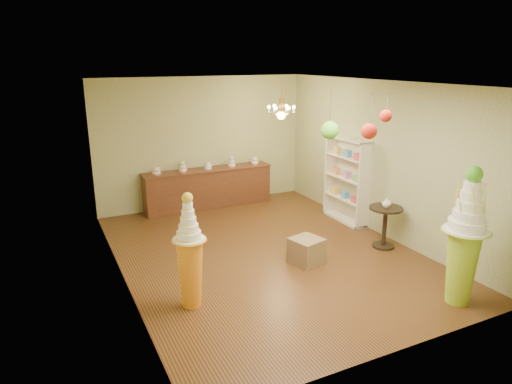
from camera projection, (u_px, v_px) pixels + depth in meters
name	position (u px, v px, depth m)	size (l,w,h in m)	color
floor	(266.00, 253.00, 8.26)	(6.50, 6.50, 0.00)	#523016
ceiling	(267.00, 83.00, 7.41)	(6.50, 6.50, 0.00)	silver
wall_back	(203.00, 142.00, 10.63)	(5.00, 0.04, 3.00)	tan
wall_front	(401.00, 237.00, 5.03)	(5.00, 0.04, 3.00)	tan
wall_left	(117.00, 191.00, 6.78)	(0.04, 6.50, 3.00)	tan
wall_right	(381.00, 159.00, 8.88)	(0.04, 6.50, 3.00)	tan
pedestal_green	(464.00, 249.00, 6.38)	(0.77, 0.77, 2.02)	#9FC72B
pedestal_orange	(190.00, 264.00, 6.33)	(0.54, 0.54, 1.68)	orange
burlap_riser	(306.00, 251.00, 7.81)	(0.49, 0.49, 0.44)	olive
sideboard	(208.00, 187.00, 10.68)	(3.04, 0.54, 1.16)	#562D1B
shelving_unit	(347.00, 180.00, 9.67)	(0.33, 1.20, 1.80)	#F0E7CF
round_table	(385.00, 221.00, 8.39)	(0.80, 0.80, 0.78)	black
vase	(387.00, 203.00, 8.29)	(0.17, 0.17, 0.17)	#F0E7CF
pom_red_left	(369.00, 131.00, 5.69)	(0.20, 0.20, 0.58)	#383128
pom_green_mid	(330.00, 130.00, 6.70)	(0.26, 0.26, 0.75)	#383128
pom_red_right	(386.00, 116.00, 5.71)	(0.15, 0.15, 0.38)	#383128
chandelier	(281.00, 113.00, 9.44)	(0.79, 0.79, 0.85)	#D6894B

